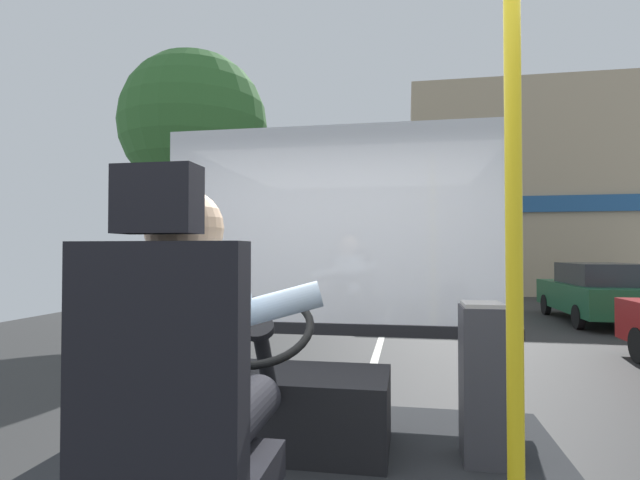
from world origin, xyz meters
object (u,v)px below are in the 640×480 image
(bus_driver, at_px, (192,362))
(handrail_pole, at_px, (514,250))
(driver_seat, at_px, (174,437))
(parked_car_green, at_px, (597,292))
(steering_console, at_px, (286,406))
(fare_box, at_px, (482,381))

(bus_driver, height_order, handrail_pole, handrail_pole)
(driver_seat, distance_m, bus_driver, 0.22)
(bus_driver, bearing_deg, parked_car_green, 65.64)
(steering_console, bearing_deg, handrail_pole, -53.02)
(driver_seat, height_order, handrail_pole, handrail_pole)
(driver_seat, relative_size, parked_car_green, 0.31)
(handrail_pole, xyz_separation_m, fare_box, (0.09, 1.24, -0.66))
(driver_seat, distance_m, handrail_pole, 1.06)
(steering_console, distance_m, parked_car_green, 11.31)
(steering_console, relative_size, parked_car_green, 0.27)
(bus_driver, xyz_separation_m, steering_console, (-0.00, 1.17, -0.49))
(parked_car_green, bearing_deg, steering_console, -116.81)
(fare_box, distance_m, parked_car_green, 10.87)
(handrail_pole, height_order, fare_box, handrail_pole)
(driver_seat, xyz_separation_m, fare_box, (1.02, 1.31, -0.14))
(driver_seat, relative_size, steering_console, 1.16)
(fare_box, bearing_deg, bus_driver, -130.60)
(steering_console, bearing_deg, parked_car_green, 63.19)
(steering_console, height_order, parked_car_green, steering_console)
(fare_box, bearing_deg, driver_seat, -127.89)
(driver_seat, height_order, bus_driver, driver_seat)
(bus_driver, bearing_deg, handrail_pole, -3.30)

